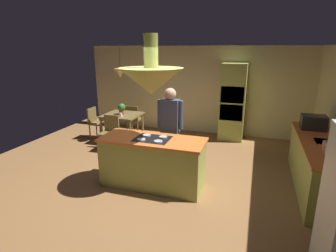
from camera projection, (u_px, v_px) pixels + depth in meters
ground at (157, 180)px, 5.34m from camera, size 8.16×8.16×0.00m
wall_back at (197, 90)px, 8.14m from camera, size 6.80×0.10×2.55m
kitchen_island at (153, 162)px, 5.03m from camera, size 1.91×0.78×0.94m
counter_run_right at (316, 165)px, 4.91m from camera, size 0.73×2.61×0.92m
oven_tower at (233, 102)px, 7.50m from camera, size 0.66×0.62×2.10m
dining_table at (122, 118)px, 7.41m from camera, size 0.96×0.91×0.76m
person_at_island at (170, 125)px, 5.45m from camera, size 0.53×0.23×1.75m
range_hood at (151, 80)px, 4.62m from camera, size 1.10×1.10×1.00m
pendant_light_over_table at (120, 73)px, 7.07m from camera, size 0.32×0.32×0.82m
chair_facing_island at (110, 130)px, 6.83m from camera, size 0.40×0.40×0.87m
chair_by_back_wall at (133, 118)px, 8.07m from camera, size 0.40×0.40×0.87m
chair_at_corner at (95, 121)px, 7.71m from camera, size 0.40×0.40×0.87m
potted_plant_on_table at (122, 108)px, 7.32m from camera, size 0.20×0.20×0.30m
cup_on_table at (121, 115)px, 7.13m from camera, size 0.07×0.07×0.09m
canister_flour at (329, 149)px, 4.17m from camera, size 0.11×0.11×0.17m
canister_sugar at (326, 146)px, 4.34m from camera, size 0.12×0.12×0.15m
microwave_on_counter at (313, 122)px, 5.45m from camera, size 0.46×0.36×0.28m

